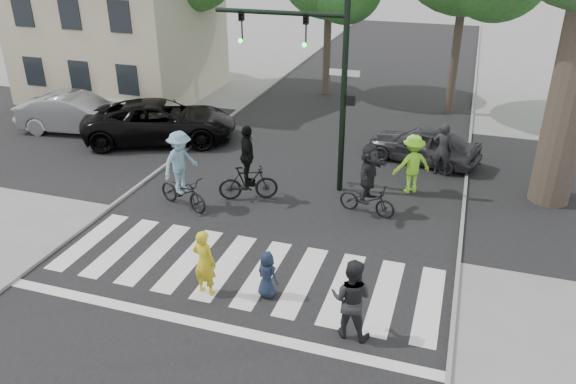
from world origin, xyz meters
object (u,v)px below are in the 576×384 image
pedestrian_child (267,274)px  cyclist_mid (248,170)px  car_grey (424,144)px  pedestrian_adult (351,299)px  car_suv (161,121)px  cyclist_right (368,184)px  cyclist_left (182,175)px  pedestrian_woman (204,263)px  traffic_signal (317,67)px  car_silver (77,113)px

pedestrian_child → cyclist_mid: size_ratio=0.49×
car_grey → pedestrian_adult: bearing=11.2°
pedestrian_child → car_suv: size_ratio=0.20×
pedestrian_adult → cyclist_right: size_ratio=0.83×
cyclist_mid → pedestrian_child: bearing=-63.5°
cyclist_left → cyclist_right: 5.47m
pedestrian_adult → cyclist_right: bearing=-79.4°
pedestrian_woman → car_suv: bearing=-45.0°
pedestrian_child → car_grey: car_grey is taller
traffic_signal → pedestrian_adult: (2.64, -6.74, -3.00)m
car_grey → traffic_signal: bearing=-30.3°
pedestrian_woman → cyclist_mid: (-0.86, 4.85, 0.16)m
cyclist_right → car_suv: size_ratio=0.38×
traffic_signal → car_grey: traffic_signal is taller
pedestrian_adult → car_suv: size_ratio=0.31×
traffic_signal → car_silver: traffic_signal is taller
pedestrian_adult → cyclist_mid: (-4.34, 5.25, 0.08)m
cyclist_right → pedestrian_woman: bearing=-119.2°
cyclist_left → car_suv: 5.91m
traffic_signal → car_suv: traffic_signal is taller
traffic_signal → car_grey: size_ratio=1.53×
cyclist_left → cyclist_right: size_ratio=1.11×
pedestrian_child → cyclist_right: (1.41, 4.70, 0.39)m
cyclist_mid → car_suv: (-5.09, 3.69, -0.18)m
cyclist_left → cyclist_mid: bearing=33.9°
pedestrian_woman → car_silver: (-9.69, 8.43, -0.04)m
pedestrian_woman → car_grey: size_ratio=0.42×
pedestrian_child → cyclist_left: bearing=-17.8°
pedestrian_child → cyclist_left: (-3.91, 3.41, 0.46)m
cyclist_left → car_suv: bearing=125.7°
pedestrian_adult → car_silver: bearing=-30.4°
pedestrian_woman → car_silver: 12.85m
cyclist_left → car_grey: bearing=41.9°
car_silver → car_grey: (13.64, 1.10, -0.12)m
pedestrian_adult → car_grey: size_ratio=0.46×
cyclist_mid → traffic_signal: bearing=41.2°
cyclist_mid → car_silver: 9.53m
pedestrian_woman → pedestrian_child: (1.39, 0.32, -0.24)m
pedestrian_woman → car_suv: 10.41m
traffic_signal → pedestrian_child: (0.56, -6.01, -3.32)m
cyclist_mid → car_suv: cyclist_mid is taller
traffic_signal → car_silver: bearing=168.7°
cyclist_mid → cyclist_right: (3.67, 0.17, -0.01)m
cyclist_left → car_suv: (-3.44, 4.80, -0.24)m
car_suv → car_grey: bearing=-106.1°
pedestrian_adult → cyclist_mid: size_ratio=0.76×
cyclist_right → car_silver: bearing=164.7°
pedestrian_child → cyclist_mid: (-2.25, 4.52, 0.40)m
cyclist_mid → car_suv: 6.29m
pedestrian_adult → car_silver: pedestrian_adult is taller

